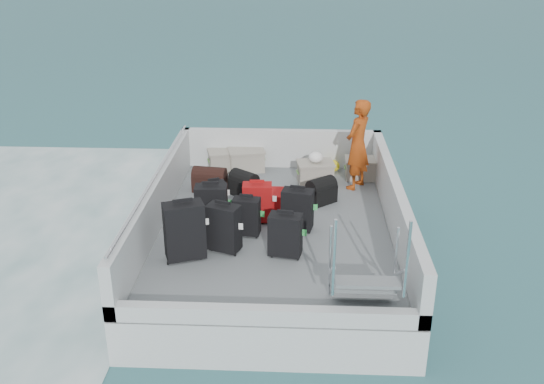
# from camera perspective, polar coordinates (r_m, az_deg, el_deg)

# --- Properties ---
(ground) EXTENTS (160.00, 160.00, 0.00)m
(ground) POSITION_cam_1_polar(r_m,az_deg,el_deg) (9.25, 0.27, -6.56)
(ground) COLOR #174B50
(ground) RESTS_ON ground
(ferry_hull) EXTENTS (3.60, 5.00, 0.60)m
(ferry_hull) POSITION_cam_1_polar(r_m,az_deg,el_deg) (9.10, 0.28, -4.92)
(ferry_hull) COLOR silver
(ferry_hull) RESTS_ON ground
(deck) EXTENTS (3.30, 4.70, 0.02)m
(deck) POSITION_cam_1_polar(r_m,az_deg,el_deg) (8.96, 0.28, -3.18)
(deck) COLOR slate
(deck) RESTS_ON ferry_hull
(deck_fittings) EXTENTS (3.60, 5.00, 0.90)m
(deck_fittings) POSITION_cam_1_polar(r_m,az_deg,el_deg) (8.50, 2.53, -1.89)
(deck_fittings) COLOR #B8BCBC
(deck_fittings) RESTS_ON deck
(suitcase_0) EXTENTS (0.58, 0.45, 0.79)m
(suitcase_0) POSITION_cam_1_polar(r_m,az_deg,el_deg) (7.98, -8.24, -3.70)
(suitcase_0) COLOR black
(suitcase_0) RESTS_ON deck
(suitcase_1) EXTENTS (0.47, 0.28, 0.68)m
(suitcase_1) POSITION_cam_1_polar(r_m,az_deg,el_deg) (8.73, -5.72, -1.50)
(suitcase_1) COLOR black
(suitcase_1) RESTS_ON deck
(suitcase_2) EXTENTS (0.40, 0.34, 0.51)m
(suitcase_2) POSITION_cam_1_polar(r_m,az_deg,el_deg) (9.25, -5.44, -0.58)
(suitcase_2) COLOR black
(suitcase_2) RESTS_ON deck
(suitcase_3) EXTENTS (0.50, 0.39, 0.67)m
(suitcase_3) POSITION_cam_1_polar(r_m,az_deg,el_deg) (8.14, -4.58, -3.43)
(suitcase_3) COLOR black
(suitcase_3) RESTS_ON deck
(suitcase_4) EXTENTS (0.40, 0.26, 0.56)m
(suitcase_4) POSITION_cam_1_polar(r_m,az_deg,el_deg) (8.56, -2.41, -2.37)
(suitcase_4) COLOR black
(suitcase_4) RESTS_ON deck
(suitcase_5) EXTENTS (0.44, 0.28, 0.60)m
(suitcase_5) POSITION_cam_1_polar(r_m,az_deg,el_deg) (8.95, -1.39, -1.04)
(suitcase_5) COLOR maroon
(suitcase_5) RESTS_ON deck
(suitcase_6) EXTENTS (0.47, 0.32, 0.60)m
(suitcase_6) POSITION_cam_1_polar(r_m,az_deg,el_deg) (8.01, 1.26, -4.12)
(suitcase_6) COLOR black
(suitcase_6) RESTS_ON deck
(suitcase_7) EXTENTS (0.48, 0.34, 0.62)m
(suitcase_7) POSITION_cam_1_polar(r_m,az_deg,el_deg) (8.71, 2.41, -1.70)
(suitcase_7) COLOR black
(suitcase_7) RESTS_ON deck
(suitcase_8) EXTENTS (0.65, 0.43, 0.26)m
(suitcase_8) POSITION_cam_1_polar(r_m,az_deg,el_deg) (9.48, 0.03, -0.68)
(suitcase_8) COLOR maroon
(suitcase_8) RESTS_ON deck
(duffel_0) EXTENTS (0.59, 0.38, 0.32)m
(duffel_0) POSITION_cam_1_polar(r_m,az_deg,el_deg) (10.11, -5.88, 0.97)
(duffel_0) COLOR black
(duffel_0) RESTS_ON deck
(duffel_1) EXTENTS (0.54, 0.51, 0.32)m
(duffel_1) POSITION_cam_1_polar(r_m,az_deg,el_deg) (9.91, -2.64, 0.58)
(duffel_1) COLOR black
(duffel_1) RESTS_ON deck
(duffel_2) EXTENTS (0.53, 0.52, 0.32)m
(duffel_2) POSITION_cam_1_polar(r_m,az_deg,el_deg) (9.66, 4.64, -0.10)
(duffel_2) COLOR black
(duffel_2) RESTS_ON deck
(crate_0) EXTENTS (0.64, 0.52, 0.34)m
(crate_0) POSITION_cam_1_polar(r_m,az_deg,el_deg) (10.98, -4.44, 2.92)
(crate_0) COLOR #9E978A
(crate_0) RESTS_ON deck
(crate_1) EXTENTS (0.68, 0.54, 0.36)m
(crate_1) POSITION_cam_1_polar(r_m,az_deg,el_deg) (10.94, -2.41, 2.95)
(crate_1) COLOR #9E978A
(crate_1) RESTS_ON deck
(crate_2) EXTENTS (0.63, 0.48, 0.35)m
(crate_2) POSITION_cam_1_polar(r_m,az_deg,el_deg) (10.40, 4.09, 1.76)
(crate_2) COLOR #9E978A
(crate_2) RESTS_ON deck
(crate_3) EXTENTS (0.55, 0.38, 0.33)m
(crate_3) POSITION_cam_1_polar(r_m,az_deg,el_deg) (10.69, 8.45, 2.12)
(crate_3) COLOR #9E978A
(crate_3) RESTS_ON deck
(yellow_bag) EXTENTS (0.28, 0.26, 0.22)m
(yellow_bag) POSITION_cam_1_polar(r_m,az_deg,el_deg) (10.94, 5.66, 2.46)
(yellow_bag) COLOR gold
(yellow_bag) RESTS_ON deck
(white_bag) EXTENTS (0.24, 0.24, 0.18)m
(white_bag) POSITION_cam_1_polar(r_m,az_deg,el_deg) (10.30, 4.13, 3.12)
(white_bag) COLOR white
(white_bag) RESTS_ON crate_2
(passenger) EXTENTS (0.61, 0.67, 1.52)m
(passenger) POSITION_cam_1_polar(r_m,az_deg,el_deg) (10.09, 8.07, 4.45)
(passenger) COLOR #DF5214
(passenger) RESTS_ON deck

